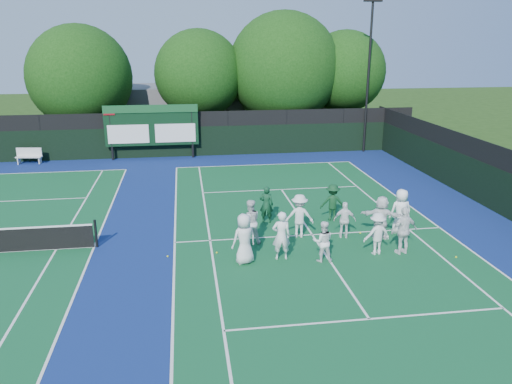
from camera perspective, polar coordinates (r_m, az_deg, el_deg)
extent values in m
plane|color=#1E3C10|center=(19.42, 7.18, -6.00)|extent=(120.00, 120.00, 0.00)
cube|color=navy|center=(19.72, -10.77, -5.79)|extent=(34.00, 32.00, 0.01)
cube|color=#104F29|center=(20.31, 6.44, -4.88)|extent=(10.97, 23.77, 0.00)
cube|color=silver|center=(31.40, 1.00, 3.15)|extent=(10.97, 0.08, 0.00)
cube|color=silver|center=(19.70, -9.27, -5.71)|extent=(0.08, 23.77, 0.00)
cube|color=silver|center=(22.29, 20.25, -3.84)|extent=(0.08, 23.77, 0.00)
cube|color=silver|center=(19.71, -5.27, -5.53)|extent=(0.08, 23.77, 0.00)
cube|color=silver|center=(21.68, 17.05, -4.10)|extent=(0.08, 23.77, 0.00)
cube|color=silver|center=(14.85, 12.81, -13.97)|extent=(8.23, 0.08, 0.00)
cube|color=silver|center=(26.19, 2.94, 0.29)|extent=(8.23, 0.08, 0.00)
cube|color=silver|center=(20.31, 6.44, -4.87)|extent=(0.08, 12.80, 0.00)
cube|color=silver|center=(32.30, -24.34, 2.01)|extent=(10.97, 0.08, 0.00)
cube|color=silver|center=(20.01, -18.02, -5.99)|extent=(0.08, 23.77, 0.00)
cube|color=silver|center=(20.30, -21.85, -6.07)|extent=(0.08, 23.77, 0.00)
cube|color=black|center=(33.85, -9.99, 5.63)|extent=(34.00, 0.08, 2.00)
cube|color=black|center=(33.59, -10.12, 8.13)|extent=(34.00, 0.05, 1.00)
cylinder|color=black|center=(33.62, -16.24, 6.43)|extent=(0.16, 0.16, 3.50)
cylinder|color=black|center=(33.30, -7.30, 6.88)|extent=(0.16, 0.16, 3.50)
cube|color=black|center=(33.29, -11.84, 7.43)|extent=(6.00, 0.15, 2.60)
cube|color=#154B23|center=(33.03, -11.97, 9.29)|extent=(6.00, 0.05, 0.50)
cube|color=white|center=(33.40, -14.38, 6.42)|extent=(2.60, 0.04, 1.20)
cube|color=white|center=(33.21, -9.20, 6.68)|extent=(2.60, 0.04, 1.20)
cube|color=maroon|center=(33.30, -16.47, 8.85)|extent=(0.70, 0.04, 0.50)
cube|color=#5C5C61|center=(41.67, -4.24, 9.35)|extent=(18.00, 6.00, 4.00)
cylinder|color=black|center=(35.26, 12.68, 12.50)|extent=(0.16, 0.16, 10.00)
cube|color=black|center=(35.25, 13.24, 20.61)|extent=(1.20, 0.30, 0.25)
cylinder|color=black|center=(19.80, -17.83, -4.55)|extent=(0.10, 0.10, 1.10)
cube|color=silver|center=(34.66, -24.51, 3.67)|extent=(1.63, 0.63, 0.06)
cube|color=silver|center=(34.75, -24.50, 4.20)|extent=(1.59, 0.28, 0.53)
cube|color=silver|center=(34.89, -25.47, 3.23)|extent=(0.11, 0.38, 0.42)
cube|color=silver|center=(34.53, -23.45, 3.35)|extent=(0.11, 0.38, 0.42)
cylinder|color=black|center=(37.88, -18.89, 6.47)|extent=(0.44, 0.44, 2.39)
sphere|color=#10360C|center=(37.42, -19.47, 12.29)|extent=(7.13, 7.13, 7.13)
sphere|color=#10360C|center=(37.66, -18.36, 11.33)|extent=(4.99, 4.99, 4.99)
cylinder|color=black|center=(37.22, -6.35, 7.44)|extent=(0.44, 0.44, 2.81)
sphere|color=#10360C|center=(36.79, -6.54, 13.23)|extent=(6.31, 6.31, 6.31)
sphere|color=#10360C|center=(37.16, -5.58, 12.32)|extent=(4.42, 4.42, 4.42)
cylinder|color=black|center=(37.96, 3.10, 7.45)|extent=(0.44, 0.44, 2.47)
sphere|color=#10360C|center=(37.49, 3.21, 13.92)|extent=(8.14, 8.14, 8.14)
sphere|color=#10360C|center=(37.96, 4.01, 12.72)|extent=(5.70, 5.70, 5.70)
cylinder|color=black|center=(39.09, 9.84, 7.91)|extent=(0.44, 0.44, 3.01)
sphere|color=#10360C|center=(38.69, 10.12, 13.41)|extent=(6.01, 6.01, 6.01)
sphere|color=#10360C|center=(39.20, 10.79, 12.54)|extent=(4.21, 4.21, 4.21)
sphere|color=yellow|center=(18.57, -4.50, -6.92)|extent=(0.07, 0.07, 0.07)
sphere|color=yellow|center=(19.54, 21.89, -6.92)|extent=(0.07, 0.07, 0.07)
sphere|color=yellow|center=(18.49, -10.06, -7.25)|extent=(0.07, 0.07, 0.07)
sphere|color=yellow|center=(20.98, 3.44, -4.00)|extent=(0.07, 0.07, 0.07)
sphere|color=yellow|center=(20.75, 11.83, -4.59)|extent=(0.07, 0.07, 0.07)
imported|color=silver|center=(17.43, -1.36, -5.37)|extent=(1.04, 0.85, 1.82)
imported|color=white|center=(17.75, 2.91, -5.00)|extent=(0.67, 0.46, 1.80)
imported|color=white|center=(17.78, 7.65, -5.62)|extent=(0.80, 0.66, 1.51)
imported|color=silver|center=(18.71, 13.67, -4.66)|extent=(1.10, 0.72, 1.59)
imported|color=white|center=(18.96, 16.55, -4.27)|extent=(1.12, 0.63, 1.80)
imported|color=silver|center=(19.06, -0.71, -3.45)|extent=(0.91, 0.74, 1.77)
imported|color=silver|center=(19.78, 4.97, -2.74)|extent=(1.23, 0.84, 1.76)
imported|color=white|center=(19.97, 10.11, -3.17)|extent=(0.94, 0.57, 1.49)
imported|color=white|center=(20.20, 14.11, -2.81)|extent=(1.69, 1.10, 1.75)
imported|color=white|center=(20.96, 16.21, -2.12)|extent=(0.91, 0.60, 1.84)
imported|color=#0F3A21|center=(21.30, 1.19, -1.43)|extent=(0.68, 0.55, 1.62)
imported|color=#103A1C|center=(21.79, 8.74, -1.19)|extent=(1.13, 0.75, 1.63)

